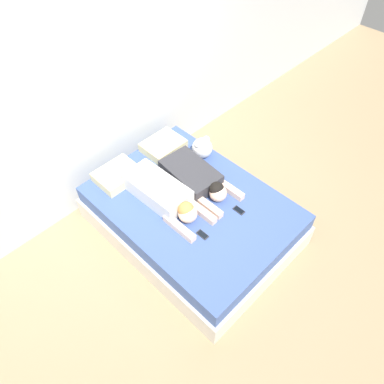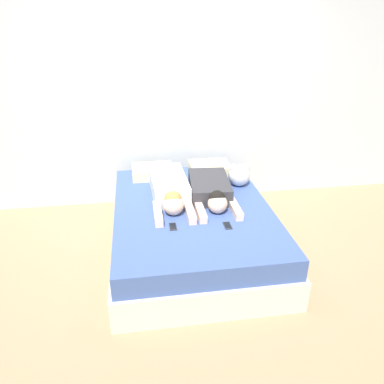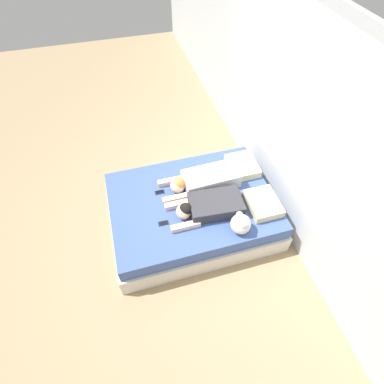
{
  "view_description": "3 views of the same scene",
  "coord_description": "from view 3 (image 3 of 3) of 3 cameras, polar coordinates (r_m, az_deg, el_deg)",
  "views": [
    {
      "loc": [
        -1.75,
        -1.74,
        3.43
      ],
      "look_at": [
        0.0,
        0.0,
        0.63
      ],
      "focal_mm": 35.0,
      "sensor_mm": 36.0,
      "label": 1
    },
    {
      "loc": [
        -0.49,
        -3.16,
        2.16
      ],
      "look_at": [
        0.0,
        0.0,
        0.63
      ],
      "focal_mm": 35.0,
      "sensor_mm": 36.0,
      "label": 2
    },
    {
      "loc": [
        2.22,
        -0.63,
        3.41
      ],
      "look_at": [
        0.0,
        0.0,
        0.63
      ],
      "focal_mm": 28.0,
      "sensor_mm": 36.0,
      "label": 3
    }
  ],
  "objects": [
    {
      "name": "cell_phone_right",
      "position": [
        3.53,
        -5.47,
        -5.93
      ],
      "size": [
        0.06,
        0.12,
        0.01
      ],
      "color": "#2D2D33",
      "rests_on": "bed"
    },
    {
      "name": "pillow_head_left",
      "position": [
        4.1,
        9.58,
        4.94
      ],
      "size": [
        0.45,
        0.36,
        0.11
      ],
      "color": "beige",
      "rests_on": "bed"
    },
    {
      "name": "person_left",
      "position": [
        3.81,
        2.15,
        2.27
      ],
      "size": [
        0.37,
        1.03,
        0.22
      ],
      "color": "silver",
      "rests_on": "bed"
    },
    {
      "name": "ground_plane",
      "position": [
        4.12,
        0.0,
        -5.6
      ],
      "size": [
        12.0,
        12.0,
        0.0
      ],
      "primitive_type": "plane",
      "color": "#9E8460"
    },
    {
      "name": "bed",
      "position": [
        3.93,
        0.0,
        -3.67
      ],
      "size": [
        1.54,
        2.08,
        0.48
      ],
      "color": "beige",
      "rests_on": "ground_plane"
    },
    {
      "name": "cell_phone_left",
      "position": [
        3.82,
        -6.18,
        -0.03
      ],
      "size": [
        0.06,
        0.12,
        0.01
      ],
      "color": "#2D2D33",
      "rests_on": "bed"
    },
    {
      "name": "wall_back",
      "position": [
        3.56,
        19.14,
        10.96
      ],
      "size": [
        12.0,
        0.06,
        2.6
      ],
      "color": "silver",
      "rests_on": "ground_plane"
    },
    {
      "name": "pillow_head_right",
      "position": [
        3.73,
        13.38,
        -2.14
      ],
      "size": [
        0.45,
        0.36,
        0.11
      ],
      "color": "beige",
      "rests_on": "bed"
    },
    {
      "name": "person_right",
      "position": [
        3.57,
        3.07,
        -2.76
      ],
      "size": [
        0.44,
        0.92,
        0.21
      ],
      "color": "#333338",
      "rests_on": "bed"
    },
    {
      "name": "plush_toy",
      "position": [
        3.42,
        9.26,
        -5.97
      ],
      "size": [
        0.23,
        0.23,
        0.25
      ],
      "color": "white",
      "rests_on": "bed"
    }
  ]
}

